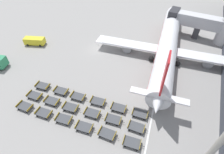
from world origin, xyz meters
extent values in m
plane|color=gray|center=(0.00, 0.00, 0.00)|extent=(500.00, 500.00, 0.00)
cube|color=silver|center=(22.59, 18.30, 4.84)|extent=(14.97, 3.97, 3.12)
cube|color=#2D2D33|center=(15.18, 18.65, 4.84)|extent=(2.63, 5.03, 3.74)
cube|color=#38383D|center=(22.59, 18.30, 1.64)|extent=(1.74, 3.03, 3.28)
cylinder|color=white|center=(16.86, 5.48, 3.21)|extent=(9.13, 38.16, 4.38)
sphere|color=white|center=(14.47, 24.29, 3.21)|extent=(4.16, 4.16, 4.16)
cone|color=white|center=(19.26, -13.32, 3.21)|extent=(4.79, 5.74, 4.16)
cube|color=red|center=(19.15, -12.50, 8.72)|extent=(0.69, 3.29, 6.63)
cube|color=white|center=(19.17, -12.63, 3.87)|extent=(10.06, 2.63, 0.24)
cube|color=white|center=(17.05, 3.98, 2.23)|extent=(35.74, 7.92, 0.44)
cylinder|color=gray|center=(26.59, 5.60, 1.23)|extent=(2.72, 3.35, 2.35)
cylinder|color=gray|center=(7.42, 3.16, 1.23)|extent=(2.72, 3.35, 2.35)
cube|color=red|center=(16.86, 5.48, 2.45)|extent=(8.74, 34.41, 0.79)
cylinder|color=#56565B|center=(15.38, 17.14, 1.39)|extent=(0.24, 0.24, 1.47)
sphere|color=black|center=(15.38, 17.14, 0.65)|extent=(1.31, 1.31, 1.31)
cylinder|color=#56565B|center=(20.40, 2.11, 1.39)|extent=(0.24, 0.24, 1.47)
sphere|color=black|center=(20.40, 2.11, 0.65)|extent=(1.31, 1.31, 1.31)
cylinder|color=#56565B|center=(14.27, 1.33, 1.39)|extent=(0.24, 0.24, 1.47)
sphere|color=black|center=(14.27, 1.33, 0.65)|extent=(1.31, 1.31, 1.31)
cube|color=#2D8C5B|center=(-16.49, -16.15, 1.51)|extent=(2.55, 3.04, 2.20)
sphere|color=black|center=(-17.07, -15.02, 0.45)|extent=(0.90, 0.90, 0.90)
cube|color=yellow|center=(-16.79, -5.20, 1.13)|extent=(5.84, 3.81, 1.73)
cube|color=#1E232D|center=(-14.28, -4.28, 1.43)|extent=(0.68, 1.67, 0.60)
sphere|color=black|center=(-14.79, -5.51, 0.30)|extent=(0.60, 0.60, 0.60)
sphere|color=black|center=(-15.46, -3.67, 0.30)|extent=(0.60, 0.60, 0.60)
sphere|color=black|center=(-18.12, -6.73, 0.30)|extent=(0.60, 0.60, 0.60)
sphere|color=black|center=(-18.79, -4.89, 0.30)|extent=(0.60, 0.60, 0.60)
cube|color=#424449|center=(-2.69, -22.71, 0.55)|extent=(2.80, 1.88, 0.10)
cube|color=olive|center=(-1.38, -22.63, 0.76)|extent=(0.18, 1.72, 0.32)
cube|color=olive|center=(-4.00, -22.79, 0.76)|extent=(0.18, 1.72, 0.32)
cube|color=#333338|center=(-0.99, -22.61, 0.43)|extent=(0.70, 0.10, 0.06)
sphere|color=black|center=(-1.70, -23.38, 0.18)|extent=(0.36, 0.36, 0.36)
sphere|color=black|center=(-1.79, -21.92, 0.18)|extent=(0.36, 0.36, 0.36)
sphere|color=black|center=(-3.59, -23.50, 0.18)|extent=(0.36, 0.36, 0.36)
sphere|color=black|center=(-3.68, -22.04, 0.18)|extent=(0.36, 0.36, 0.36)
cube|color=#424449|center=(1.45, -22.32, 0.55)|extent=(2.87, 1.99, 0.10)
cube|color=olive|center=(2.75, -22.19, 0.76)|extent=(0.25, 1.72, 0.32)
cube|color=olive|center=(0.14, -22.45, 0.76)|extent=(0.25, 1.72, 0.32)
cube|color=#333338|center=(3.14, -22.15, 0.43)|extent=(0.70, 0.13, 0.06)
sphere|color=black|center=(2.46, -22.95, 0.18)|extent=(0.36, 0.36, 0.36)
sphere|color=black|center=(2.32, -21.50, 0.18)|extent=(0.36, 0.36, 0.36)
sphere|color=black|center=(0.58, -23.14, 0.18)|extent=(0.36, 0.36, 0.36)
sphere|color=black|center=(0.43, -21.69, 0.18)|extent=(0.36, 0.36, 0.36)
cube|color=#424449|center=(5.45, -21.80, 0.55)|extent=(2.92, 2.09, 0.10)
cube|color=olive|center=(6.75, -21.62, 0.76)|extent=(0.32, 1.72, 0.32)
cube|color=olive|center=(4.15, -21.99, 0.76)|extent=(0.32, 1.72, 0.32)
cube|color=#333338|center=(7.13, -21.56, 0.43)|extent=(0.70, 0.16, 0.06)
sphere|color=black|center=(6.49, -22.39, 0.18)|extent=(0.36, 0.36, 0.36)
sphere|color=black|center=(6.28, -20.94, 0.18)|extent=(0.36, 0.36, 0.36)
sphere|color=black|center=(4.61, -22.66, 0.18)|extent=(0.36, 0.36, 0.36)
sphere|color=black|center=(4.41, -21.21, 0.18)|extent=(0.36, 0.36, 0.36)
cube|color=#424449|center=(9.47, -21.59, 0.55)|extent=(2.91, 2.06, 0.10)
cube|color=olive|center=(10.77, -21.42, 0.76)|extent=(0.31, 1.72, 0.32)
cube|color=olive|center=(8.17, -21.77, 0.76)|extent=(0.31, 1.72, 0.32)
cube|color=#333338|center=(11.16, -21.37, 0.43)|extent=(0.70, 0.15, 0.06)
sphere|color=black|center=(10.51, -22.19, 0.18)|extent=(0.36, 0.36, 0.36)
sphere|color=black|center=(10.32, -20.74, 0.18)|extent=(0.36, 0.36, 0.36)
sphere|color=black|center=(8.63, -22.44, 0.18)|extent=(0.36, 0.36, 0.36)
sphere|color=black|center=(8.44, -20.99, 0.18)|extent=(0.36, 0.36, 0.36)
cube|color=#424449|center=(13.47, -21.03, 0.55)|extent=(2.78, 1.85, 0.10)
cube|color=olive|center=(14.78, -20.97, 0.76)|extent=(0.16, 1.72, 0.32)
cube|color=olive|center=(12.16, -21.09, 0.76)|extent=(0.16, 1.72, 0.32)
cube|color=#333338|center=(15.17, -20.95, 0.43)|extent=(0.70, 0.09, 0.06)
sphere|color=black|center=(14.45, -21.71, 0.18)|extent=(0.36, 0.36, 0.36)
sphere|color=black|center=(14.38, -20.25, 0.18)|extent=(0.36, 0.36, 0.36)
sphere|color=black|center=(12.56, -21.80, 0.18)|extent=(0.36, 0.36, 0.36)
sphere|color=black|center=(12.49, -20.34, 0.18)|extent=(0.36, 0.36, 0.36)
cube|color=#424449|center=(17.61, -20.72, 0.55)|extent=(2.91, 2.05, 0.10)
cube|color=olive|center=(18.92, -20.55, 0.76)|extent=(0.30, 1.72, 0.32)
cube|color=olive|center=(16.31, -20.88, 0.76)|extent=(0.30, 1.72, 0.32)
cube|color=#333338|center=(19.30, -20.50, 0.43)|extent=(0.70, 0.15, 0.06)
sphere|color=black|center=(18.65, -21.32, 0.18)|extent=(0.36, 0.36, 0.36)
sphere|color=black|center=(18.46, -19.87, 0.18)|extent=(0.36, 0.36, 0.36)
sphere|color=black|center=(16.77, -21.56, 0.18)|extent=(0.36, 0.36, 0.36)
sphere|color=black|center=(16.58, -20.11, 0.18)|extent=(0.36, 0.36, 0.36)
cube|color=#424449|center=(-3.00, -19.91, 0.55)|extent=(2.85, 1.96, 0.10)
cube|color=olive|center=(-1.69, -19.79, 0.76)|extent=(0.24, 1.72, 0.32)
cube|color=olive|center=(-4.31, -20.03, 0.76)|extent=(0.24, 1.72, 0.32)
cube|color=#333338|center=(-1.31, -19.76, 0.43)|extent=(0.70, 0.12, 0.06)
sphere|color=black|center=(-1.99, -20.55, 0.18)|extent=(0.36, 0.36, 0.36)
sphere|color=black|center=(-2.13, -19.10, 0.18)|extent=(0.36, 0.36, 0.36)
sphere|color=black|center=(-3.88, -20.73, 0.18)|extent=(0.36, 0.36, 0.36)
sphere|color=black|center=(-4.01, -19.27, 0.18)|extent=(0.36, 0.36, 0.36)
cube|color=#424449|center=(0.96, -19.54, 0.55)|extent=(2.87, 1.99, 0.10)
cube|color=olive|center=(2.27, -19.41, 0.76)|extent=(0.25, 1.72, 0.32)
cube|color=olive|center=(-0.35, -19.67, 0.76)|extent=(0.25, 1.72, 0.32)
cube|color=#333338|center=(2.66, -19.37, 0.43)|extent=(0.70, 0.13, 0.06)
sphere|color=black|center=(1.98, -20.17, 0.18)|extent=(0.36, 0.36, 0.36)
sphere|color=black|center=(1.83, -18.72, 0.18)|extent=(0.36, 0.36, 0.36)
sphere|color=black|center=(0.09, -20.37, 0.18)|extent=(0.36, 0.36, 0.36)
sphere|color=black|center=(-0.06, -18.91, 0.18)|extent=(0.36, 0.36, 0.36)
cube|color=#424449|center=(5.01, -19.22, 0.55)|extent=(2.91, 2.06, 0.10)
cube|color=olive|center=(6.31, -19.05, 0.76)|extent=(0.31, 1.72, 0.32)
cube|color=olive|center=(3.71, -19.40, 0.76)|extent=(0.31, 1.72, 0.32)
cube|color=#333338|center=(6.70, -19.00, 0.43)|extent=(0.70, 0.15, 0.06)
sphere|color=black|center=(6.05, -19.82, 0.18)|extent=(0.36, 0.36, 0.36)
sphere|color=black|center=(5.86, -18.37, 0.18)|extent=(0.36, 0.36, 0.36)
sphere|color=black|center=(4.17, -20.07, 0.18)|extent=(0.36, 0.36, 0.36)
sphere|color=black|center=(3.98, -18.62, 0.18)|extent=(0.36, 0.36, 0.36)
cube|color=#424449|center=(9.25, -18.62, 0.55)|extent=(2.88, 2.01, 0.10)
cube|color=olive|center=(10.56, -18.48, 0.76)|extent=(0.27, 1.72, 0.32)
cube|color=olive|center=(7.95, -18.77, 0.76)|extent=(0.27, 1.72, 0.32)
cube|color=#333338|center=(10.94, -18.44, 0.43)|extent=(0.70, 0.14, 0.06)
sphere|color=black|center=(10.27, -19.25, 0.18)|extent=(0.36, 0.36, 0.36)
sphere|color=black|center=(10.11, -17.79, 0.18)|extent=(0.36, 0.36, 0.36)
sphere|color=black|center=(8.39, -19.46, 0.18)|extent=(0.36, 0.36, 0.36)
sphere|color=black|center=(8.23, -18.00, 0.18)|extent=(0.36, 0.36, 0.36)
cube|color=#424449|center=(13.20, -18.15, 0.55)|extent=(2.91, 2.06, 0.10)
cube|color=olive|center=(14.51, -17.99, 0.76)|extent=(0.30, 1.72, 0.32)
cube|color=olive|center=(11.90, -18.32, 0.76)|extent=(0.30, 1.72, 0.32)
cube|color=#333338|center=(14.89, -17.94, 0.43)|extent=(0.70, 0.15, 0.06)
sphere|color=black|center=(14.24, -18.76, 0.18)|extent=(0.36, 0.36, 0.36)
sphere|color=black|center=(14.05, -17.31, 0.18)|extent=(0.36, 0.36, 0.36)
sphere|color=black|center=(12.36, -19.00, 0.18)|extent=(0.36, 0.36, 0.36)
sphere|color=black|center=(12.17, -17.55, 0.18)|extent=(0.36, 0.36, 0.36)
cube|color=#424449|center=(17.32, -17.84, 0.55)|extent=(2.80, 1.88, 0.10)
cube|color=olive|center=(18.63, -17.76, 0.76)|extent=(0.18, 1.72, 0.32)
cube|color=olive|center=(16.01, -17.92, 0.76)|extent=(0.18, 1.72, 0.32)
cube|color=#333338|center=(19.02, -17.74, 0.43)|extent=(0.70, 0.10, 0.06)
sphere|color=black|center=(18.31, -18.52, 0.18)|extent=(0.36, 0.36, 0.36)
sphere|color=black|center=(18.22, -17.05, 0.18)|extent=(0.36, 0.36, 0.36)
sphere|color=black|center=(16.42, -18.63, 0.18)|extent=(0.36, 0.36, 0.36)
sphere|color=black|center=(16.33, -17.17, 0.18)|extent=(0.36, 0.36, 0.36)
cube|color=#424449|center=(-3.42, -17.17, 0.55)|extent=(2.92, 2.08, 0.10)
cube|color=olive|center=(-2.12, -16.99, 0.76)|extent=(0.32, 1.72, 0.32)
cube|color=olive|center=(-4.72, -17.36, 0.76)|extent=(0.32, 1.72, 0.32)
cube|color=#333338|center=(-1.73, -16.94, 0.43)|extent=(0.70, 0.16, 0.06)
sphere|color=black|center=(-2.38, -17.77, 0.18)|extent=(0.36, 0.36, 0.36)
sphere|color=black|center=(-2.58, -16.32, 0.18)|extent=(0.36, 0.36, 0.36)
sphere|color=black|center=(-4.26, -18.03, 0.18)|extent=(0.36, 0.36, 0.36)
sphere|color=black|center=(-4.46, -16.58, 0.18)|extent=(0.36, 0.36, 0.36)
cube|color=#424449|center=(0.90, -16.68, 0.55)|extent=(2.89, 2.02, 0.10)
cube|color=olive|center=(2.20, -16.53, 0.76)|extent=(0.28, 1.72, 0.32)
cube|color=olive|center=(-0.41, -16.83, 0.76)|extent=(0.28, 1.72, 0.32)
cube|color=#333338|center=(2.59, -16.48, 0.43)|extent=(0.70, 0.14, 0.06)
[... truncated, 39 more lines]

